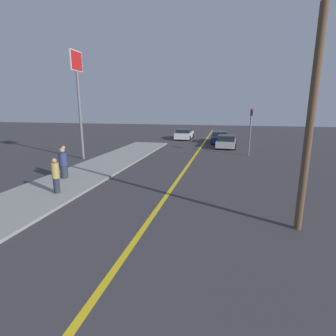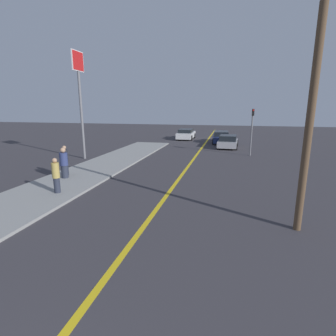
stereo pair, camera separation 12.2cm
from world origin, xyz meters
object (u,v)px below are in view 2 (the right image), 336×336
(traffic_light, at_px, (252,127))
(utility_pole, at_px, (309,126))
(car_near_right_lane, at_px, (228,142))
(car_far_distant, at_px, (186,134))
(pedestrian_mid_group, at_px, (56,175))
(pedestrian_by_sign, at_px, (65,161))
(pedestrian_far_standing, at_px, (64,163))
(car_ahead_center, at_px, (221,137))
(roadside_sign, at_px, (79,84))

(traffic_light, bearing_deg, utility_pole, -87.26)
(car_near_right_lane, distance_m, car_far_distant, 8.20)
(car_near_right_lane, bearing_deg, traffic_light, -62.86)
(pedestrian_mid_group, bearing_deg, utility_pole, -7.07)
(pedestrian_by_sign, bearing_deg, pedestrian_mid_group, -62.75)
(car_near_right_lane, xyz_separation_m, pedestrian_far_standing, (-8.76, -14.37, 0.35))
(car_ahead_center, bearing_deg, pedestrian_by_sign, -118.10)
(car_ahead_center, bearing_deg, pedestrian_mid_group, -111.17)
(car_near_right_lane, height_order, roadside_sign, roadside_sign)
(pedestrian_mid_group, height_order, utility_pole, utility_pole)
(car_near_right_lane, bearing_deg, pedestrian_far_standing, -118.73)
(car_far_distant, bearing_deg, pedestrian_by_sign, -100.47)
(car_ahead_center, xyz_separation_m, pedestrian_far_standing, (-7.94, -17.99, 0.32))
(pedestrian_mid_group, relative_size, traffic_light, 0.43)
(utility_pole, bearing_deg, car_ahead_center, 98.91)
(car_ahead_center, xyz_separation_m, traffic_light, (2.73, -7.80, 1.74))
(car_far_distant, relative_size, roadside_sign, 0.56)
(car_near_right_lane, xyz_separation_m, traffic_light, (1.91, -4.18, 1.78))
(car_near_right_lane, height_order, pedestrian_by_sign, pedestrian_by_sign)
(car_near_right_lane, xyz_separation_m, roadside_sign, (-11.02, -8.50, 5.11))
(utility_pole, bearing_deg, traffic_light, 92.74)
(pedestrian_by_sign, bearing_deg, car_far_distant, 79.57)
(roadside_sign, bearing_deg, car_far_distant, 68.86)
(pedestrian_mid_group, bearing_deg, roadside_sign, 112.95)
(car_far_distant, height_order, pedestrian_far_standing, pedestrian_far_standing)
(car_ahead_center, relative_size, pedestrian_far_standing, 2.80)
(pedestrian_by_sign, height_order, utility_pole, utility_pole)
(car_near_right_lane, height_order, pedestrian_far_standing, pedestrian_far_standing)
(car_ahead_center, relative_size, pedestrian_mid_group, 2.93)
(utility_pole, bearing_deg, pedestrian_mid_group, 172.93)
(car_far_distant, xyz_separation_m, traffic_light, (7.23, -10.42, 1.76))
(pedestrian_mid_group, xyz_separation_m, roadside_sign, (-3.50, 8.26, 4.78))
(car_far_distant, xyz_separation_m, pedestrian_by_sign, (-3.70, -20.10, 0.36))
(pedestrian_far_standing, xyz_separation_m, utility_pole, (11.33, -3.65, 2.50))
(car_far_distant, relative_size, traffic_light, 1.16)
(traffic_light, bearing_deg, roadside_sign, -161.53)
(car_far_distant, relative_size, pedestrian_far_standing, 2.60)
(pedestrian_mid_group, relative_size, utility_pole, 0.24)
(pedestrian_far_standing, relative_size, roadside_sign, 0.21)
(car_ahead_center, height_order, traffic_light, traffic_light)
(pedestrian_mid_group, bearing_deg, car_ahead_center, 71.81)
(roadside_sign, bearing_deg, pedestrian_mid_group, -67.05)
(car_near_right_lane, distance_m, pedestrian_mid_group, 18.38)
(car_near_right_lane, bearing_deg, car_ahead_center, 105.45)
(car_ahead_center, distance_m, car_far_distant, 5.20)
(pedestrian_mid_group, bearing_deg, pedestrian_by_sign, 117.25)
(pedestrian_mid_group, xyz_separation_m, traffic_light, (9.43, 12.58, 1.45))
(car_near_right_lane, relative_size, pedestrian_mid_group, 2.44)
(car_ahead_center, distance_m, pedestrian_far_standing, 19.66)
(traffic_light, bearing_deg, pedestrian_far_standing, -136.33)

